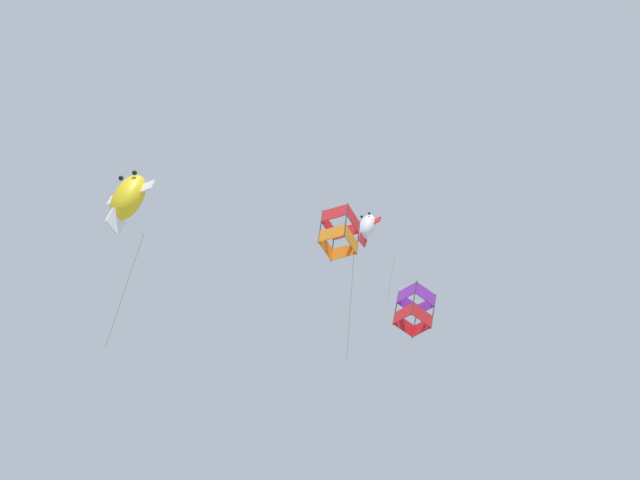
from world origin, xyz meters
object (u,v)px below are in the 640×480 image
(kite_fish_upper_right, at_px, (128,198))
(kite_box_low_drifter, at_px, (415,310))
(kite_fish_near_right, at_px, (367,227))
(kite_box_highest, at_px, (339,232))

(kite_fish_upper_right, height_order, kite_box_low_drifter, kite_fish_upper_right)
(kite_fish_upper_right, height_order, kite_fish_near_right, kite_fish_near_right)
(kite_box_low_drifter, height_order, kite_fish_near_right, kite_fish_near_right)
(kite_box_low_drifter, xyz_separation_m, kite_fish_near_right, (8.55, -2.97, 8.90))
(kite_box_low_drifter, bearing_deg, kite_fish_near_right, -32.43)
(kite_fish_upper_right, bearing_deg, kite_box_low_drifter, -132.01)
(kite_fish_upper_right, xyz_separation_m, kite_box_highest, (4.71, -9.52, 4.00))
(kite_fish_upper_right, distance_m, kite_box_low_drifter, 9.59)
(kite_box_low_drifter, distance_m, kite_box_highest, 8.77)
(kite_box_low_drifter, bearing_deg, kite_box_highest, -16.41)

